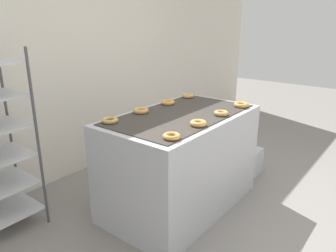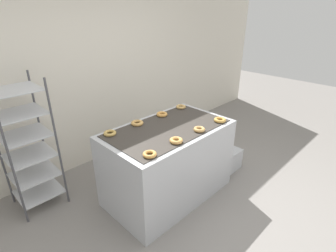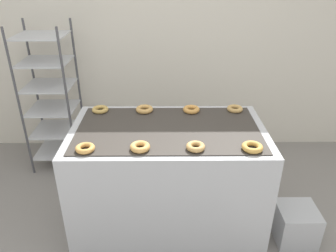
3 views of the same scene
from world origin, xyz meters
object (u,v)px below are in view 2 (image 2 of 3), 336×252
(donut_far_midleft, at_px, (137,123))
(donut_far_midright, at_px, (162,114))
(donut_near_left, at_px, (150,154))
(donut_far_right, at_px, (181,107))
(donut_near_midleft, at_px, (176,140))
(glaze_bin, at_px, (228,159))
(baking_rack_cart, at_px, (27,145))
(donut_far_left, at_px, (110,133))
(fryer_machine, at_px, (168,162))
(donut_near_right, at_px, (220,120))
(donut_near_midright, at_px, (199,129))

(donut_far_midleft, relative_size, donut_far_midright, 1.03)
(donut_near_left, bearing_deg, donut_far_right, 29.55)
(donut_near_midleft, relative_size, donut_far_midright, 0.98)
(donut_far_midleft, bearing_deg, glaze_bin, -22.66)
(baking_rack_cart, bearing_deg, donut_far_left, -46.15)
(donut_near_midleft, height_order, donut_far_left, donut_near_midleft)
(donut_far_midright, bearing_deg, glaze_bin, -31.22)
(fryer_machine, height_order, donut_far_right, donut_far_right)
(donut_near_midleft, bearing_deg, donut_far_midright, 57.66)
(donut_near_midleft, bearing_deg, fryer_machine, 58.22)
(donut_near_right, height_order, donut_far_right, donut_near_right)
(donut_far_midleft, bearing_deg, donut_near_midright, -58.52)
(donut_far_left, bearing_deg, donut_far_midleft, -0.49)
(donut_far_left, relative_size, donut_far_midright, 0.98)
(donut_near_midright, relative_size, donut_far_right, 0.98)
(donut_near_midright, xyz_separation_m, donut_far_midleft, (-0.38, 0.62, 0.00))
(baking_rack_cart, relative_size, donut_near_midleft, 11.35)
(baking_rack_cart, distance_m, donut_near_left, 1.48)
(donut_near_left, bearing_deg, donut_far_left, 90.97)
(donut_far_midright, bearing_deg, donut_near_midright, -91.39)
(baking_rack_cart, distance_m, donut_far_midright, 1.59)
(fryer_machine, bearing_deg, donut_near_left, -150.30)
(donut_near_midleft, distance_m, donut_near_right, 0.76)
(donut_near_right, bearing_deg, donut_near_midright, 178.68)
(baking_rack_cart, relative_size, donut_far_left, 11.31)
(glaze_bin, relative_size, donut_near_left, 2.39)
(donut_near_left, relative_size, donut_far_midleft, 0.91)
(glaze_bin, distance_m, donut_near_right, 0.94)
(baking_rack_cart, height_order, donut_far_midleft, baking_rack_cart)
(baking_rack_cart, xyz_separation_m, donut_far_left, (0.65, -0.68, 0.16))
(baking_rack_cart, relative_size, glaze_bin, 4.95)
(donut_far_left, bearing_deg, donut_near_midright, -39.61)
(donut_near_left, height_order, donut_far_left, same)
(donut_near_midright, xyz_separation_m, donut_far_left, (-0.76, 0.63, -0.00))
(donut_far_left, relative_size, donut_far_midleft, 0.95)
(donut_near_right, bearing_deg, donut_far_right, 89.63)
(glaze_bin, xyz_separation_m, donut_near_midleft, (-1.24, -0.11, 0.80))
(glaze_bin, bearing_deg, donut_near_left, -175.85)
(baking_rack_cart, relative_size, donut_near_right, 10.76)
(glaze_bin, bearing_deg, baking_rack_cart, 152.13)
(donut_far_right, bearing_deg, glaze_bin, -48.07)
(donut_near_left, xyz_separation_m, donut_near_midright, (0.75, 0.01, 0.00))
(baking_rack_cart, distance_m, donut_far_left, 0.95)
(donut_near_midright, relative_size, donut_near_right, 0.90)
(donut_near_midleft, relative_size, donut_near_right, 0.95)
(donut_far_left, bearing_deg, donut_far_right, 0.23)
(donut_near_left, bearing_deg, donut_far_midleft, 60.14)
(donut_near_midright, xyz_separation_m, donut_far_midright, (0.01, 0.62, 0.00))
(baking_rack_cart, xyz_separation_m, donut_near_left, (0.66, -1.32, 0.16))
(donut_near_midleft, xyz_separation_m, donut_far_left, (-0.38, 0.63, -0.00))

